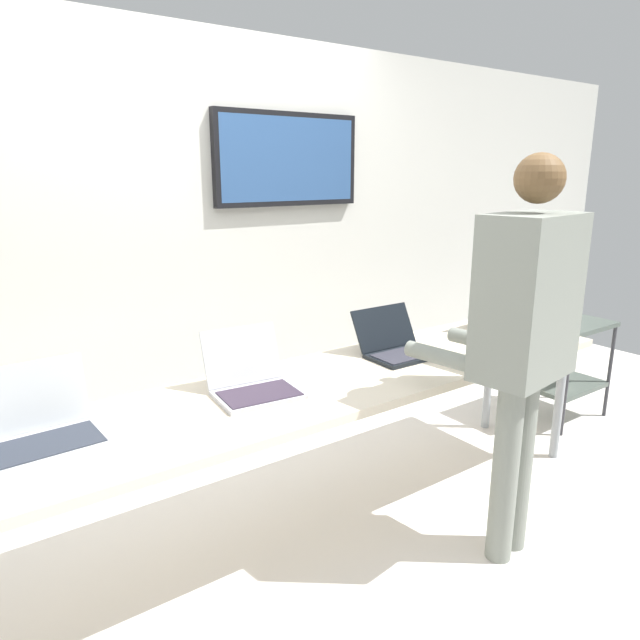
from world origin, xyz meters
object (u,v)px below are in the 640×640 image
at_px(laptop_station_2, 397,344).
at_px(storage_cart, 563,354).
at_px(workbench, 303,395).
at_px(coffee_mug, 479,355).
at_px(person, 524,326).
at_px(laptop_station_0, 40,426).
at_px(laptop_station_1, 252,379).
at_px(laptop_station_3, 503,321).

bearing_deg(laptop_station_2, storage_cart, -0.17).
bearing_deg(workbench, coffee_mug, -16.24).
height_order(person, storage_cart, person).
bearing_deg(laptop_station_0, laptop_station_1, -1.13).
relative_size(workbench, person, 2.00).
bearing_deg(laptop_station_2, workbench, -171.84).
xyz_separation_m(workbench, storage_cart, (2.17, 0.09, -0.24)).
bearing_deg(storage_cart, workbench, -177.70).
xyz_separation_m(workbench, laptop_station_0, (-1.04, 0.08, 0.11)).
height_order(laptop_station_1, laptop_station_2, laptop_station_1).
bearing_deg(laptop_station_2, laptop_station_0, -179.57).
distance_m(laptop_station_2, person, 0.76).
relative_size(laptop_station_0, laptop_station_1, 1.02).
distance_m(laptop_station_1, storage_cart, 2.42).
distance_m(workbench, coffee_mug, 0.90).
height_order(laptop_station_0, laptop_station_3, laptop_station_0).
xyz_separation_m(workbench, coffee_mug, (0.86, -0.25, 0.09)).
distance_m(laptop_station_0, laptop_station_1, 0.82).
xyz_separation_m(laptop_station_2, laptop_station_3, (0.81, -0.03, 0.01)).
xyz_separation_m(laptop_station_1, laptop_station_2, (0.86, 0.03, -0.01)).
relative_size(laptop_station_1, laptop_station_2, 1.02).
relative_size(workbench, laptop_station_2, 9.26).
bearing_deg(storage_cart, laptop_station_2, 179.83).
height_order(laptop_station_2, laptop_station_3, laptop_station_3).
bearing_deg(person, laptop_station_3, 40.52).
bearing_deg(laptop_station_1, laptop_station_0, 178.87).
relative_size(workbench, coffee_mug, 38.09).
bearing_deg(storage_cart, laptop_station_3, -177.62).
height_order(workbench, person, person).
height_order(laptop_station_3, storage_cart, laptop_station_3).
bearing_deg(person, storage_cart, 25.02).
relative_size(laptop_station_2, person, 0.22).
bearing_deg(laptop_station_3, laptop_station_2, 177.54).
bearing_deg(laptop_station_3, laptop_station_1, 179.80).
distance_m(laptop_station_2, storage_cart, 1.57).
distance_m(laptop_station_2, coffee_mug, 0.41).
xyz_separation_m(laptop_station_2, storage_cart, (1.53, -0.00, -0.34)).
bearing_deg(storage_cart, laptop_station_1, -179.42).
xyz_separation_m(person, coffee_mug, (0.21, 0.37, -0.26)).
relative_size(person, storage_cart, 2.54).
relative_size(laptop_station_3, coffee_mug, 3.91).
height_order(laptop_station_2, coffee_mug, laptop_station_2).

